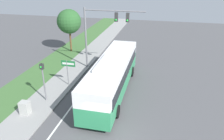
# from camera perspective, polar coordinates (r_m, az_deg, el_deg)

# --- Properties ---
(ground_plane) EXTENTS (80.00, 80.00, 0.00)m
(ground_plane) POSITION_cam_1_polar(r_m,az_deg,el_deg) (15.47, -1.11, -15.70)
(ground_plane) COLOR #4C4C4F
(sidewalk) EXTENTS (2.80, 80.00, 0.12)m
(sidewalk) POSITION_cam_1_polar(r_m,az_deg,el_deg) (17.72, -21.36, -11.58)
(sidewalk) COLOR gray
(sidewalk) RESTS_ON ground_plane
(lane_divider_near) EXTENTS (0.14, 30.00, 0.01)m
(lane_divider_near) POSITION_cam_1_polar(r_m,az_deg,el_deg) (16.55, -13.62, -13.45)
(lane_divider_near) COLOR silver
(lane_divider_near) RESTS_ON ground_plane
(bus) EXTENTS (2.68, 12.01, 3.31)m
(bus) POSITION_cam_1_polar(r_m,az_deg,el_deg) (19.19, 0.16, -0.87)
(bus) COLOR #2D8956
(bus) RESTS_ON ground_plane
(signal_gantry) EXTENTS (6.42, 0.41, 6.73)m
(signal_gantry) POSITION_cam_1_polar(r_m,az_deg,el_deg) (23.24, -2.51, 11.23)
(signal_gantry) COLOR slate
(signal_gantry) RESTS_ON ground_plane
(pedestrian_signal) EXTENTS (0.28, 0.34, 3.40)m
(pedestrian_signal) POSITION_cam_1_polar(r_m,az_deg,el_deg) (18.38, -17.56, -1.66)
(pedestrian_signal) COLOR slate
(pedestrian_signal) RESTS_ON ground_plane
(street_sign) EXTENTS (1.36, 0.08, 2.63)m
(street_sign) POSITION_cam_1_polar(r_m,az_deg,el_deg) (20.60, -11.43, 0.61)
(street_sign) COLOR slate
(street_sign) RESTS_ON ground_plane
(utility_cabinet) EXTENTS (0.70, 0.58, 1.02)m
(utility_cabinet) POSITION_cam_1_polar(r_m,az_deg,el_deg) (17.87, -21.79, -9.14)
(utility_cabinet) COLOR #A8A8A3
(utility_cabinet) RESTS_ON sidewalk
(roadside_tree) EXTENTS (3.17, 3.17, 5.65)m
(roadside_tree) POSITION_cam_1_polar(r_m,az_deg,el_deg) (29.76, -11.15, 12.31)
(roadside_tree) COLOR brown
(roadside_tree) RESTS_ON grass_verge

